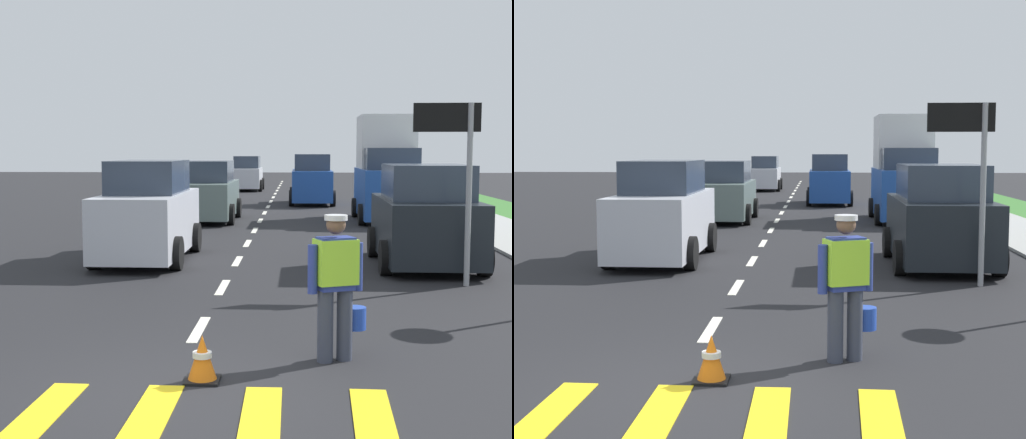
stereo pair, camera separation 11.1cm
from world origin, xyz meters
The scene contains 12 objects.
ground_plane centered at (0.00, 21.00, 0.00)m, with size 96.00×96.00×0.00m, color black.
crosswalk_stripes centered at (0.00, -0.62, 0.01)m, with size 4.44×1.92×0.01m.
lane_center_line centered at (0.00, 25.20, 0.00)m, with size 0.14×46.40×0.01m.
road_worker centered at (1.76, 1.37, 0.93)m, with size 0.68×0.55×1.67m.
lane_direction_sign centered at (4.04, 6.14, 2.41)m, with size 1.16×0.11×3.20m.
traffic_cone_near centered at (0.34, 0.52, 0.24)m, with size 0.36×0.36×0.49m.
delivery_truck centered at (4.25, 18.06, 1.61)m, with size 2.16×4.60×3.54m.
car_parked_curbside centered at (3.90, 8.34, 0.97)m, with size 2.08×3.90×2.09m.
car_outgoing_far centered at (1.84, 25.35, 1.01)m, with size 1.95×4.15×2.18m.
car_oncoming_lead centered at (-1.95, 8.84, 1.00)m, with size 1.88×4.28×2.16m.
car_oncoming_second centered at (-1.78, 17.59, 0.94)m, with size 2.06×4.30×2.01m.
car_oncoming_third centered at (-1.76, 35.93, 0.92)m, with size 1.88×3.91×1.99m.
Camera 2 is at (1.45, -6.87, 2.40)m, focal length 51.67 mm.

